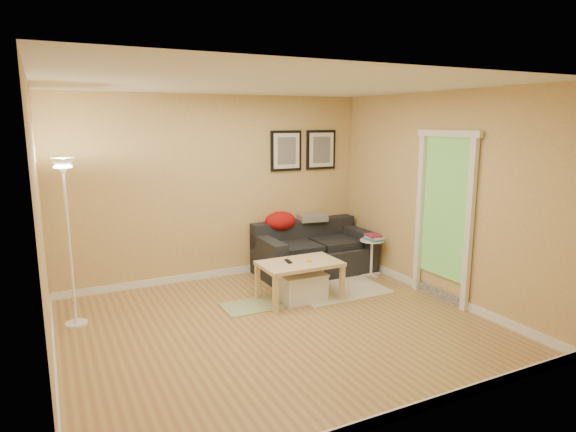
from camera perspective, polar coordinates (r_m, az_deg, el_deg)
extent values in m
plane|color=#AB8749|center=(5.60, -1.18, -12.60)|extent=(4.50, 4.50, 0.00)
plane|color=white|center=(5.15, -1.30, 14.99)|extent=(4.50, 4.50, 0.00)
plane|color=#DAB76F|center=(7.06, -8.21, 3.20)|extent=(4.50, 0.00, 4.50)
plane|color=#DAB76F|center=(3.56, 12.72, -4.59)|extent=(4.50, 0.00, 4.50)
plane|color=#DAB76F|center=(4.73, -26.68, -1.64)|extent=(0.00, 4.00, 4.00)
plane|color=#DAB76F|center=(6.49, 17.04, 2.17)|extent=(0.00, 4.00, 4.00)
cube|color=white|center=(7.32, -7.92, -6.55)|extent=(4.50, 0.02, 0.10)
cube|color=white|center=(4.08, 11.84, -21.75)|extent=(4.50, 0.02, 0.10)
cube|color=white|center=(5.13, -25.34, -15.40)|extent=(0.02, 4.00, 0.10)
cube|color=white|center=(6.78, 16.38, -8.34)|extent=(0.02, 4.00, 0.10)
cube|color=beige|center=(6.73, 5.91, -8.49)|extent=(1.25, 0.85, 0.01)
cube|color=#668C4C|center=(6.16, -4.23, -10.33)|extent=(0.70, 0.50, 0.01)
cube|color=black|center=(6.18, 0.03, -5.26)|extent=(0.07, 0.17, 0.02)
cylinder|color=yellow|center=(6.19, 2.39, -5.20)|extent=(0.07, 0.07, 0.03)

